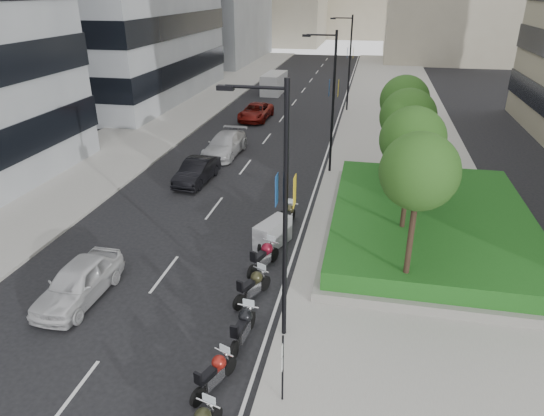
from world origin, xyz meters
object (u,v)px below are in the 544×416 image
(motorcycle_3, at_px, (253,286))
(motorcycle_4, at_px, (264,257))
(car_d, at_px, (256,112))
(parking_sign, at_px, (283,365))
(lamp_post_0, at_px, (281,206))
(car_a, at_px, (79,282))
(motorcycle_1, at_px, (215,373))
(lamp_post_2, at_px, (348,59))
(motorcycle_2, at_px, (243,327))
(motorcycle_5, at_px, (273,234))
(delivery_van, at_px, (274,84))
(car_b, at_px, (197,171))
(motorcycle_6, at_px, (288,216))
(car_c, at_px, (225,145))
(lamp_post_1, at_px, (331,97))

(motorcycle_3, xyz_separation_m, motorcycle_4, (-0.05, 2.24, 0.03))
(motorcycle_3, xyz_separation_m, car_d, (-6.51, 27.93, 0.14))
(parking_sign, distance_m, motorcycle_3, 5.48)
(parking_sign, xyz_separation_m, car_d, (-8.62, 32.92, -0.72))
(parking_sign, bearing_deg, motorcycle_3, 112.88)
(motorcycle_4, bearing_deg, lamp_post_0, -140.05)
(car_a, bearing_deg, motorcycle_1, -26.04)
(motorcycle_4, xyz_separation_m, car_d, (-6.46, 25.69, 0.11))
(lamp_post_2, distance_m, motorcycle_2, 35.87)
(motorcycle_1, bearing_deg, motorcycle_5, 22.00)
(motorcycle_2, xyz_separation_m, delivery_van, (-7.60, 42.91, 0.43))
(delivery_van, bearing_deg, motorcycle_1, -78.52)
(lamp_post_2, xyz_separation_m, motorcycle_1, (-1.48, -37.82, -4.50))
(lamp_post_0, bearing_deg, motorcycle_4, 109.56)
(motorcycle_4, bearing_deg, motorcycle_5, 21.69)
(car_b, xyz_separation_m, car_d, (-0.05, 16.29, 0.00))
(motorcycle_3, bearing_deg, motorcycle_2, -148.98)
(car_a, distance_m, car_d, 29.28)
(motorcycle_6, height_order, car_a, car_a)
(motorcycle_1, distance_m, delivery_van, 45.75)
(motorcycle_5, bearing_deg, motorcycle_2, -154.47)
(motorcycle_3, bearing_deg, lamp_post_2, 22.35)
(motorcycle_2, height_order, car_c, car_c)
(motorcycle_3, bearing_deg, motorcycle_6, 22.72)
(lamp_post_0, distance_m, motorcycle_3, 5.10)
(motorcycle_6, xyz_separation_m, car_d, (-6.76, 21.31, 0.15))
(motorcycle_3, relative_size, motorcycle_5, 0.92)
(car_b, height_order, car_d, same)
(car_b, bearing_deg, lamp_post_1, 26.65)
(parking_sign, height_order, car_d, parking_sign)
(lamp_post_2, xyz_separation_m, motorcycle_3, (-1.45, -33.01, -4.46))
(parking_sign, relative_size, motorcycle_6, 1.12)
(lamp_post_2, xyz_separation_m, parking_sign, (0.66, -38.00, -3.61))
(lamp_post_1, bearing_deg, car_c, 163.71)
(motorcycle_1, relative_size, motorcycle_3, 0.96)
(motorcycle_4, xyz_separation_m, car_a, (-6.65, -3.58, 0.14))
(car_a, bearing_deg, motorcycle_5, 42.51)
(lamp_post_1, height_order, motorcycle_6, lamp_post_1)
(delivery_van, bearing_deg, motorcycle_2, -77.65)
(motorcycle_2, xyz_separation_m, motorcycle_4, (-0.33, 4.80, 0.01))
(motorcycle_5, bearing_deg, car_c, 48.15)
(motorcycle_1, xyz_separation_m, motorcycle_5, (-0.07, 9.23, 0.08))
(car_b, bearing_deg, lamp_post_2, 73.26)
(motorcycle_3, height_order, car_a, car_a)
(motorcycle_4, bearing_deg, parking_sign, -142.99)
(car_d, bearing_deg, motorcycle_3, -75.03)
(lamp_post_0, bearing_deg, lamp_post_1, 90.00)
(parking_sign, distance_m, motorcycle_2, 3.15)
(lamp_post_0, distance_m, motorcycle_4, 6.30)
(lamp_post_2, height_order, motorcycle_2, lamp_post_2)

